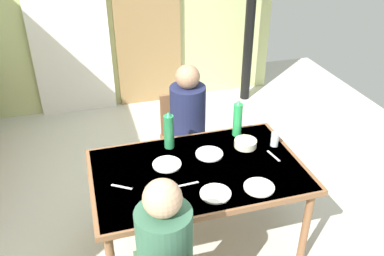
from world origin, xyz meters
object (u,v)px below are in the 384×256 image
object	(u,v)px
chair_far_diner	(184,135)
serving_bowl_center	(245,143)
dining_table	(198,176)
water_bottle_green_far	(169,131)
person_far_diner	(188,115)
water_bottle_green_near	(238,119)
person_near_diner	(164,246)

from	to	relation	value
chair_far_diner	serving_bowl_center	xyz separation A→B (m)	(0.31, -0.64, 0.25)
dining_table	water_bottle_green_far	xyz separation A→B (m)	(-0.13, 0.33, 0.21)
chair_far_diner	person_far_diner	xyz separation A→B (m)	(-0.00, -0.14, 0.28)
chair_far_diner	serving_bowl_center	distance (m)	0.76
chair_far_diner	serving_bowl_center	bearing A→B (deg)	115.72
serving_bowl_center	dining_table	bearing A→B (deg)	-157.63
dining_table	person_far_diner	xyz separation A→B (m)	(0.12, 0.68, 0.12)
dining_table	person_far_diner	distance (m)	0.71
chair_far_diner	water_bottle_green_near	bearing A→B (deg)	123.76
dining_table	chair_far_diner	xyz separation A→B (m)	(0.12, 0.82, -0.16)
dining_table	chair_far_diner	world-z (taller)	chair_far_diner
chair_far_diner	water_bottle_green_far	distance (m)	0.66
chair_far_diner	dining_table	bearing A→B (deg)	81.49
dining_table	person_near_diner	world-z (taller)	person_near_diner
person_near_diner	chair_far_diner	bearing A→B (deg)	70.96
water_bottle_green_far	serving_bowl_center	distance (m)	0.59
person_far_diner	water_bottle_green_near	world-z (taller)	person_far_diner
water_bottle_green_far	person_near_diner	bearing A→B (deg)	-104.86
person_near_diner	water_bottle_green_near	size ratio (longest dim) A/B	2.50
person_far_diner	serving_bowl_center	xyz separation A→B (m)	(0.31, -0.51, -0.03)
person_near_diner	person_far_diner	world-z (taller)	same
dining_table	serving_bowl_center	bearing A→B (deg)	22.37
chair_far_diner	water_bottle_green_far	size ratio (longest dim) A/B	2.87
water_bottle_green_near	water_bottle_green_far	bearing A→B (deg)	-177.49
person_near_diner	serving_bowl_center	xyz separation A→B (m)	(0.83, 0.86, -0.03)
water_bottle_green_far	person_far_diner	bearing A→B (deg)	54.58
person_near_diner	water_bottle_green_far	world-z (taller)	person_near_diner
dining_table	water_bottle_green_far	bearing A→B (deg)	110.81
person_far_diner	water_bottle_green_far	bearing A→B (deg)	54.58
dining_table	person_far_diner	bearing A→B (deg)	79.82
water_bottle_green_near	serving_bowl_center	world-z (taller)	water_bottle_green_near
person_near_diner	water_bottle_green_near	distance (m)	1.33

